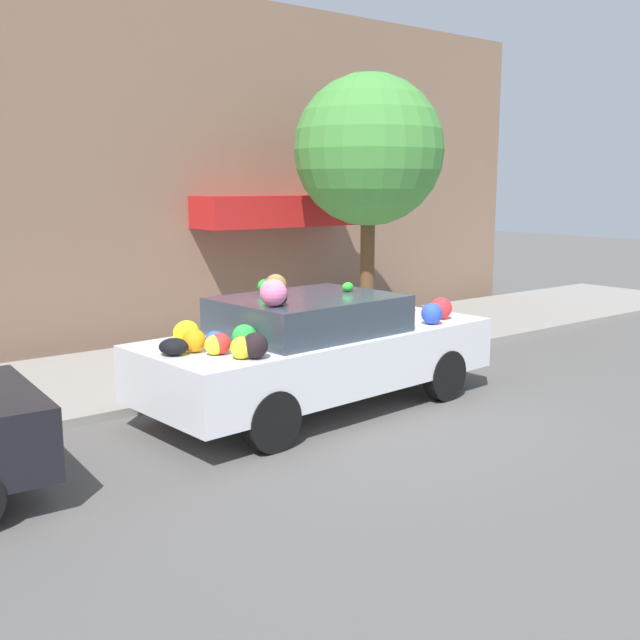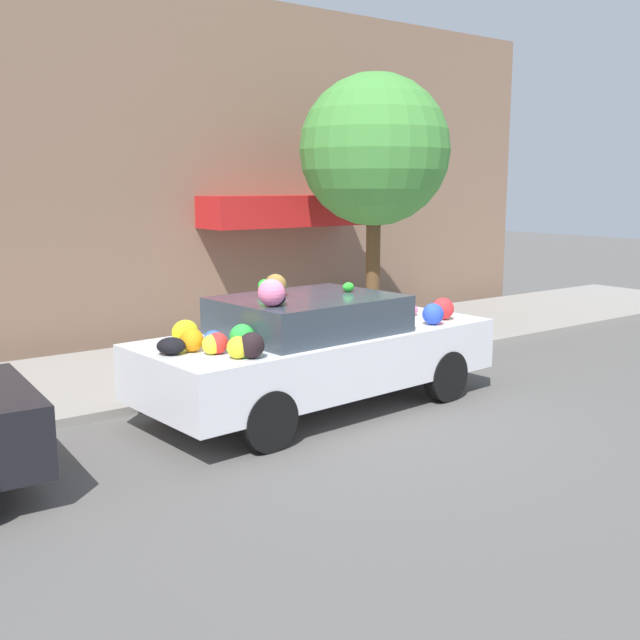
# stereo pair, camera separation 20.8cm
# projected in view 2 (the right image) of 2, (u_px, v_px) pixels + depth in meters

# --- Properties ---
(ground_plane) EXTENTS (60.00, 60.00, 0.00)m
(ground_plane) POSITION_uv_depth(u_px,v_px,m) (322.00, 408.00, 8.93)
(ground_plane) COLOR #565451
(sidewalk_curb) EXTENTS (24.00, 3.20, 0.11)m
(sidewalk_curb) POSITION_uv_depth(u_px,v_px,m) (213.00, 362.00, 11.06)
(sidewalk_curb) COLOR gray
(sidewalk_curb) RESTS_ON ground
(building_facade) EXTENTS (18.00, 1.20, 5.84)m
(building_facade) POSITION_uv_depth(u_px,v_px,m) (150.00, 170.00, 12.38)
(building_facade) COLOR #846651
(building_facade) RESTS_ON ground
(street_tree) EXTENTS (2.47, 2.47, 4.32)m
(street_tree) POSITION_uv_depth(u_px,v_px,m) (374.00, 151.00, 12.23)
(street_tree) COLOR brown
(street_tree) RESTS_ON sidewalk_curb
(fire_hydrant) EXTENTS (0.20, 0.20, 0.70)m
(fire_hydrant) POSITION_uv_depth(u_px,v_px,m) (296.00, 341.00, 10.63)
(fire_hydrant) COLOR #B2B2B7
(fire_hydrant) RESTS_ON sidewalk_curb
(art_car) EXTENTS (4.50, 2.04, 1.66)m
(art_car) POSITION_uv_depth(u_px,v_px,m) (317.00, 348.00, 8.80)
(art_car) COLOR silver
(art_car) RESTS_ON ground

